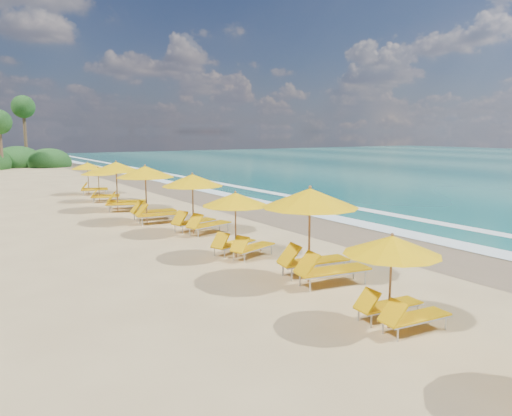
% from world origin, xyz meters
% --- Properties ---
extents(ground, '(160.00, 160.00, 0.00)m').
position_xyz_m(ground, '(0.00, 0.00, 0.00)').
color(ground, tan).
rests_on(ground, ground).
extents(wet_sand, '(4.00, 160.00, 0.01)m').
position_xyz_m(wet_sand, '(4.00, 0.00, 0.01)').
color(wet_sand, '#816B4D').
rests_on(wet_sand, ground).
extents(surf_foam, '(4.00, 160.00, 0.01)m').
position_xyz_m(surf_foam, '(6.70, 0.00, 0.03)').
color(surf_foam, white).
rests_on(surf_foam, ground).
extents(station_2, '(2.30, 2.16, 1.99)m').
position_xyz_m(station_2, '(-2.08, -8.40, 1.12)').
color(station_2, olive).
rests_on(station_2, ground).
extents(station_3, '(3.11, 2.96, 2.60)m').
position_xyz_m(station_3, '(-1.43, -5.10, 1.46)').
color(station_3, olive).
rests_on(station_3, ground).
extents(station_4, '(2.73, 2.67, 2.15)m').
position_xyz_m(station_4, '(-1.80, -1.75, 1.21)').
color(station_4, olive).
rests_on(station_4, ground).
extents(station_5, '(2.98, 2.88, 2.43)m').
position_xyz_m(station_5, '(-1.29, 2.30, 1.36)').
color(station_5, olive).
rests_on(station_5, ground).
extents(station_6, '(2.99, 2.82, 2.57)m').
position_xyz_m(station_6, '(-1.92, 5.60, 1.44)').
color(station_6, olive).
rests_on(station_6, ground).
extents(station_7, '(3.28, 3.22, 2.55)m').
position_xyz_m(station_7, '(-1.99, 9.53, 1.43)').
color(station_7, olive).
rests_on(station_7, ground).
extents(station_8, '(2.56, 2.51, 2.01)m').
position_xyz_m(station_8, '(-1.92, 13.29, 1.13)').
color(station_8, olive).
rests_on(station_8, ground).
extents(station_9, '(2.62, 2.54, 2.10)m').
position_xyz_m(station_9, '(-1.56, 16.99, 1.18)').
color(station_9, olive).
rests_on(station_9, ground).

